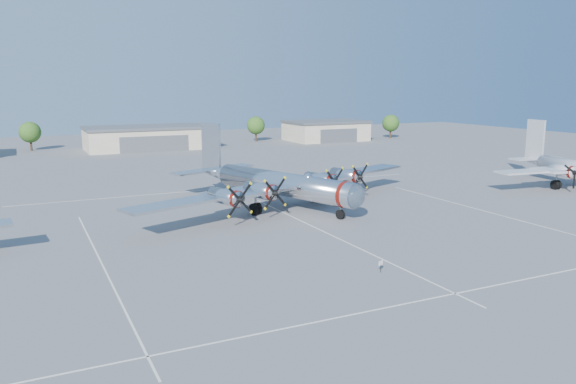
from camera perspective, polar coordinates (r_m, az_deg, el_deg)
name	(u,v)px	position (r m, az deg, el deg)	size (l,w,h in m)	color
ground	(312,226)	(60.01, 2.41, -3.46)	(260.00, 260.00, 0.00)	#5C5C5F
parking_lines	(319,230)	(58.53, 3.22, -3.83)	(60.00, 50.08, 0.01)	silver
hangar_center	(148,137)	(136.58, -14.05, 5.40)	(28.60, 14.60, 5.40)	#B3A88E
hangar_east	(326,130)	(153.60, 3.85, 6.26)	(20.60, 14.60, 5.40)	#B3A88E
tree_west	(30,132)	(141.70, -24.74, 5.54)	(4.80, 4.80, 6.64)	#382619
tree_east	(256,125)	(151.04, -3.28, 6.76)	(4.80, 4.80, 6.64)	#382619
tree_far_east	(391,123)	(162.66, 10.39, 6.89)	(4.80, 4.80, 6.64)	#382619
main_bomber_b29	(276,206)	(69.95, -1.23, -1.40)	(43.83, 29.98, 9.69)	silver
twin_engine_east	(574,186)	(93.72, 27.04, 0.54)	(29.50, 21.21, 9.35)	silver
info_placard	(381,264)	(45.81, 9.41, -7.25)	(0.49, 0.21, 0.98)	black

